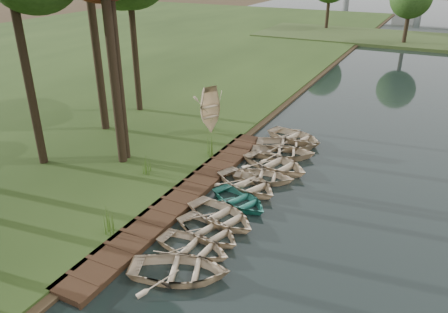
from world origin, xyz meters
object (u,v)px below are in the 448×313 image
at_px(rowboat_0, 179,268).
at_px(rowboat_1, 194,245).
at_px(rowboat_2, 208,229).
at_px(stored_rowboat, 210,128).
at_px(boardwalk, 187,194).

bearing_deg(rowboat_0, rowboat_1, -9.90).
bearing_deg(rowboat_0, rowboat_2, -14.69).
relative_size(rowboat_1, stored_rowboat, 1.01).
bearing_deg(rowboat_1, stored_rowboat, 28.75).
distance_m(boardwalk, rowboat_0, 5.90).
bearing_deg(stored_rowboat, rowboat_0, -128.91).
xyz_separation_m(boardwalk, rowboat_0, (2.83, -5.17, 0.28)).
height_order(boardwalk, rowboat_1, rowboat_1).
distance_m(boardwalk, rowboat_1, 4.46).
xyz_separation_m(rowboat_1, stored_rowboat, (-5.15, 10.96, 0.25)).
distance_m(rowboat_2, stored_rowboat, 11.02).
relative_size(boardwalk, rowboat_2, 5.05).
xyz_separation_m(boardwalk, rowboat_2, (2.53, -2.45, 0.23)).
height_order(rowboat_2, stored_rowboat, stored_rowboat).
distance_m(rowboat_1, stored_rowboat, 12.11).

